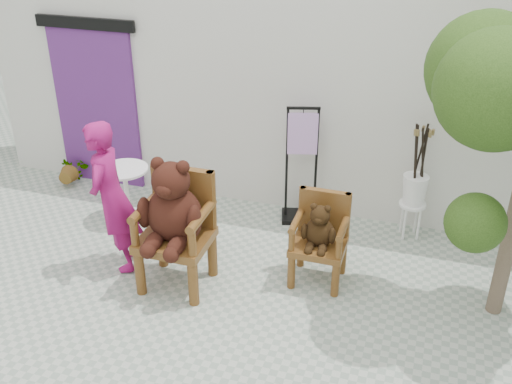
% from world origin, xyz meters
% --- Properties ---
extents(ground_plane, '(60.00, 60.00, 0.00)m').
position_xyz_m(ground_plane, '(0.00, 0.00, 0.00)').
color(ground_plane, '#A1A998').
rests_on(ground_plane, ground).
extents(back_wall, '(9.00, 1.00, 3.00)m').
position_xyz_m(back_wall, '(0.00, 3.10, 1.50)').
color(back_wall, silver).
rests_on(back_wall, ground).
extents(doorway, '(1.40, 0.11, 2.33)m').
position_xyz_m(doorway, '(-3.00, 2.58, 1.16)').
color(doorway, '#562369').
rests_on(doorway, ground).
extents(chair_big, '(0.72, 0.78, 1.48)m').
position_xyz_m(chair_big, '(-1.00, 0.64, 0.84)').
color(chair_big, '#513011').
rests_on(chair_big, ground).
extents(chair_small, '(0.57, 0.52, 0.99)m').
position_xyz_m(chair_small, '(0.42, 1.17, 0.58)').
color(chair_small, '#513011').
rests_on(chair_small, ground).
extents(person, '(0.50, 0.68, 1.70)m').
position_xyz_m(person, '(-1.78, 0.76, 0.85)').
color(person, '#93125A').
rests_on(person, ground).
extents(cafe_table, '(0.60, 0.60, 0.70)m').
position_xyz_m(cafe_table, '(-2.18, 1.72, 0.44)').
color(cafe_table, white).
rests_on(cafe_table, ground).
extents(display_stand, '(0.53, 0.46, 1.51)m').
position_xyz_m(display_stand, '(-0.07, 2.35, 0.58)').
color(display_stand, black).
rests_on(display_stand, ground).
extents(stool_bucket, '(0.32, 0.32, 1.45)m').
position_xyz_m(stool_bucket, '(1.30, 2.35, 0.64)').
color(stool_bucket, white).
rests_on(stool_bucket, ground).
extents(potted_plant, '(0.45, 0.41, 0.44)m').
position_xyz_m(potted_plant, '(-3.39, 2.35, 0.22)').
color(potted_plant, '#1A330E').
rests_on(potted_plant, ground).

